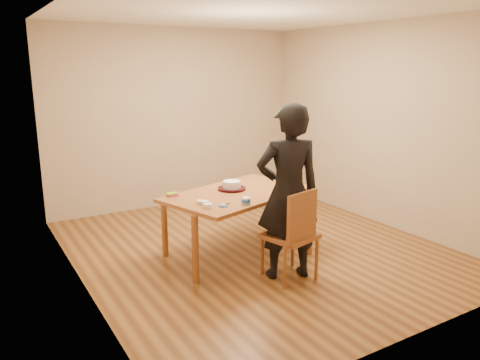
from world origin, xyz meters
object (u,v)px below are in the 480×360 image
person (288,193)px  dining_table (238,194)px  dining_chair (290,236)px  cake (232,185)px  cake_plate (232,189)px

person → dining_table: bearing=-59.4°
dining_chair → cake: size_ratio=2.23×
cake_plate → cake: cake is taller
dining_chair → cake: bearing=85.6°
dining_table → person: (0.15, -0.73, 0.16)m
dining_table → dining_chair: bearing=-95.7°
dining_table → cake: size_ratio=7.80×
dining_chair → cake_plate: (-0.15, 0.90, 0.31)m
dining_chair → person: size_ratio=0.26×
cake_plate → cake: 0.05m
cake → dining_chair: bearing=-80.4°
cake → person: size_ratio=0.12×
cake_plate → person: (0.15, -0.86, 0.13)m
person → cake_plate: bearing=-60.9°
dining_table → person: 0.76m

